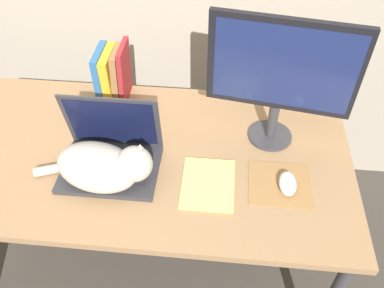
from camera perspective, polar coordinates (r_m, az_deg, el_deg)
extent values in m
cube|color=#93704C|center=(1.48, -6.98, -1.56)|extent=(1.49, 0.78, 0.03)
cylinder|color=#38383D|center=(2.18, -22.59, -0.38)|extent=(0.04, 0.04, 0.71)
cylinder|color=#38383D|center=(2.00, 15.87, -3.20)|extent=(0.04, 0.04, 0.71)
cube|color=#2D2D33|center=(1.42, -11.35, -3.44)|extent=(0.33, 0.24, 0.02)
cube|color=#28282D|center=(1.41, -11.53, -3.53)|extent=(0.27, 0.13, 0.00)
cube|color=#2D2D33|center=(1.40, -11.12, 3.07)|extent=(0.33, 0.05, 0.24)
cube|color=#0F1433|center=(1.40, -11.16, 2.92)|extent=(0.30, 0.04, 0.21)
ellipsoid|color=#B2ADA3|center=(1.36, -13.13, -3.13)|extent=(0.32, 0.24, 0.14)
sphere|color=#B2ADA3|center=(1.30, -8.07, -2.78)|extent=(0.12, 0.12, 0.12)
cone|color=#B2ADA3|center=(1.29, -7.27, -0.56)|extent=(0.04, 0.04, 0.03)
cone|color=#B2ADA3|center=(1.25, -8.49, -2.57)|extent=(0.04, 0.04, 0.03)
cylinder|color=#B2ADA3|center=(1.46, -18.64, -3.30)|extent=(0.14, 0.08, 0.03)
cylinder|color=#333338|center=(1.54, 10.86, 1.18)|extent=(0.16, 0.16, 0.01)
cylinder|color=#333338|center=(1.49, 11.24, 3.24)|extent=(0.04, 0.04, 0.14)
cube|color=black|center=(1.35, 12.64, 10.65)|extent=(0.49, 0.10, 0.33)
cube|color=navy|center=(1.34, 12.75, 10.35)|extent=(0.45, 0.07, 0.29)
cube|color=olive|center=(1.39, 12.20, -5.48)|extent=(0.21, 0.19, 0.00)
ellipsoid|color=silver|center=(1.37, 13.27, -5.42)|extent=(0.06, 0.10, 0.04)
cube|color=#285B93|center=(1.67, -12.48, 9.47)|extent=(0.03, 0.16, 0.22)
cube|color=gold|center=(1.67, -11.37, 9.36)|extent=(0.04, 0.16, 0.21)
cube|color=olive|center=(1.65, -10.35, 9.50)|extent=(0.04, 0.13, 0.22)
cube|color=maroon|center=(1.64, -9.47, 9.80)|extent=(0.03, 0.14, 0.25)
cube|color=#E5DB6B|center=(1.36, 2.25, -5.59)|extent=(0.18, 0.22, 0.01)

